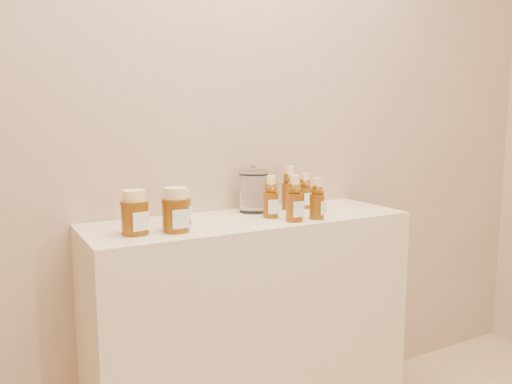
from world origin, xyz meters
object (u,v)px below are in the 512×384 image
honey_jar_left (135,212)px  bear_bottle_front_left (294,195)px  display_table (251,334)px  bear_bottle_back_left (271,194)px  glass_canister (253,189)px

honey_jar_left → bear_bottle_front_left: bearing=-16.7°
honey_jar_left → display_table: bearing=-2.1°
bear_bottle_back_left → honey_jar_left: 0.51m
bear_bottle_back_left → honey_jar_left: size_ratio=1.25×
display_table → bear_bottle_back_left: (0.07, -0.03, 0.54)m
display_table → bear_bottle_back_left: bearing=-22.5°
bear_bottle_back_left → bear_bottle_front_left: bearing=-57.5°
bear_bottle_back_left → glass_canister: bearing=102.6°
display_table → glass_canister: bearing=56.4°
display_table → bear_bottle_back_left: 0.54m
glass_canister → honey_jar_left: bearing=-163.1°
bear_bottle_front_left → honey_jar_left: (-0.55, 0.07, -0.02)m
display_table → honey_jar_left: size_ratio=8.54×
bear_bottle_back_left → bear_bottle_front_left: size_ratio=0.94×
bear_bottle_back_left → glass_canister: glass_canister is taller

